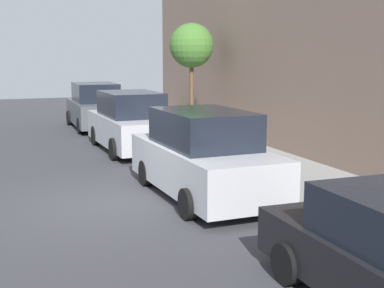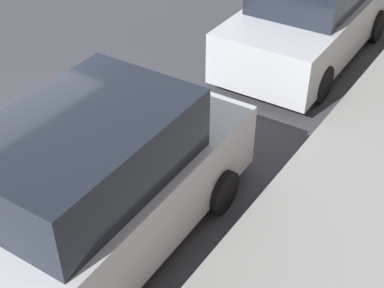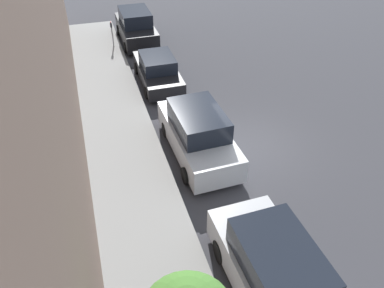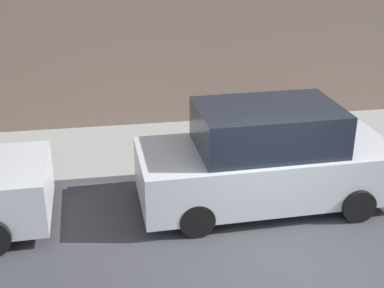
# 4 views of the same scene
# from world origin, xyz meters

# --- Properties ---
(ground_plane) EXTENTS (60.00, 60.00, 0.00)m
(ground_plane) POSITION_xyz_m (0.00, 0.00, 0.00)
(ground_plane) COLOR #38383D
(sidewalk) EXTENTS (2.93, 32.00, 0.15)m
(sidewalk) POSITION_xyz_m (4.97, 0.00, 0.07)
(sidewalk) COLOR gray
(sidewalk) RESTS_ON ground_plane
(parked_suv_nearest) EXTENTS (2.08, 4.80, 1.98)m
(parked_suv_nearest) POSITION_xyz_m (2.38, -12.13, 0.93)
(parked_suv_nearest) COLOR black
(parked_suv_nearest) RESTS_ON ground_plane
(parked_sedan_second) EXTENTS (1.92, 4.53, 1.54)m
(parked_sedan_second) POSITION_xyz_m (2.34, -6.30, 0.73)
(parked_sedan_second) COLOR black
(parked_sedan_second) RESTS_ON ground_plane
(parked_suv_third) EXTENTS (2.09, 4.85, 1.98)m
(parked_suv_third) POSITION_xyz_m (2.17, -0.13, 0.93)
(parked_suv_third) COLOR #B7BABF
(parked_suv_third) RESTS_ON ground_plane
(parked_suv_fourth) EXTENTS (2.08, 4.84, 1.98)m
(parked_suv_fourth) POSITION_xyz_m (2.15, 6.27, 0.93)
(parked_suv_fourth) COLOR #B7BABF
(parked_suv_fourth) RESTS_ON ground_plane
(parking_meter_near) EXTENTS (0.11, 0.15, 1.50)m
(parking_meter_near) POSITION_xyz_m (3.95, -11.48, 1.07)
(parking_meter_near) COLOR #ADADB2
(parking_meter_near) RESTS_ON sidewalk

